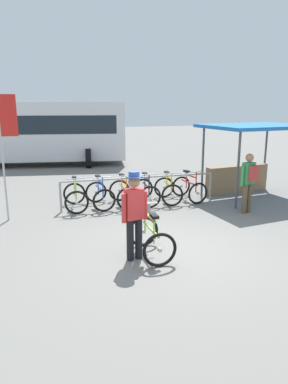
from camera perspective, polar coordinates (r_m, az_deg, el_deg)
The scene contains 14 objects.
ground_plane at distance 7.43m, azimuth 3.74°, elevation -9.18°, with size 80.00×80.00×0.00m, color slate.
bike_rack_rail at distance 10.30m, azimuth -0.66°, elevation 1.55°, with size 4.61×0.08×0.88m.
racked_bike_lime at distance 10.22m, azimuth -10.99°, elevation -0.73°, with size 0.70×1.10×0.97m.
racked_bike_blue at distance 10.31m, azimuth -7.12°, elevation -0.46°, with size 0.73×1.16×0.98m.
racked_bike_orange at distance 10.44m, azimuth -3.33°, elevation -0.19°, with size 0.68×1.11×0.97m.
racked_bike_black at distance 10.61m, azimuth 0.35°, elevation 0.07°, with size 0.74×1.13×0.97m.
racked_bike_yellow at distance 10.83m, azimuth 3.90°, elevation 0.32°, with size 0.77×1.16×0.97m.
racked_bike_red at distance 11.09m, azimuth 7.29°, elevation 0.56°, with size 0.79×1.18×0.97m.
featured_bicycle at distance 7.04m, azimuth 0.81°, elevation -6.22°, with size 0.68×1.21×1.09m.
person_with_featured_bike at distance 6.64m, azimuth -1.58°, elevation -3.28°, with size 0.52×0.32×1.72m.
pedestrian_with_backpack at distance 9.98m, azimuth 16.51°, elevation 1.95°, with size 0.51×0.41×1.64m.
bus_distant at distance 18.38m, azimuth -19.34°, elevation 9.52°, with size 10.26×4.38×3.08m.
market_stall at distance 12.00m, azimuth 16.22°, elevation 6.13°, with size 3.37×2.68×2.30m.
banner_flag at distance 9.39m, azimuth -21.35°, elevation 8.84°, with size 0.45×0.05×3.20m.
Camera 1 is at (-2.37, -6.40, 2.91)m, focal length 33.10 mm.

